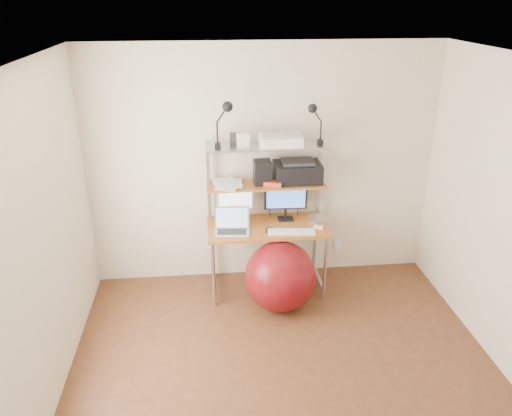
{
  "coord_description": "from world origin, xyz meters",
  "views": [
    {
      "loc": [
        -0.58,
        -3.08,
        2.92
      ],
      "look_at": [
        -0.14,
        1.15,
        1.07
      ],
      "focal_mm": 35.0,
      "sensor_mm": 36.0,
      "label": 1
    }
  ],
  "objects_px": {
    "monitor_silver": "(235,201)",
    "printer": "(297,171)",
    "laptop": "(232,226)",
    "exercise_ball": "(280,276)",
    "monitor_black": "(286,199)"
  },
  "relations": [
    {
      "from": "monitor_silver",
      "to": "exercise_ball",
      "type": "distance_m",
      "value": 0.88
    },
    {
      "from": "laptop",
      "to": "exercise_ball",
      "type": "bearing_deg",
      "value": -24.99
    },
    {
      "from": "laptop",
      "to": "exercise_ball",
      "type": "height_order",
      "value": "laptop"
    },
    {
      "from": "laptop",
      "to": "printer",
      "type": "relative_size",
      "value": 0.78
    },
    {
      "from": "laptop",
      "to": "monitor_black",
      "type": "bearing_deg",
      "value": 27.61
    },
    {
      "from": "monitor_silver",
      "to": "exercise_ball",
      "type": "height_order",
      "value": "monitor_silver"
    },
    {
      "from": "monitor_silver",
      "to": "printer",
      "type": "relative_size",
      "value": 0.93
    },
    {
      "from": "laptop",
      "to": "printer",
      "type": "xyz_separation_m",
      "value": [
        0.68,
        0.24,
        0.46
      ]
    },
    {
      "from": "monitor_silver",
      "to": "laptop",
      "type": "height_order",
      "value": "monitor_silver"
    },
    {
      "from": "monitor_silver",
      "to": "laptop",
      "type": "xyz_separation_m",
      "value": [
        -0.05,
        -0.23,
        -0.18
      ]
    },
    {
      "from": "laptop",
      "to": "exercise_ball",
      "type": "relative_size",
      "value": 0.52
    },
    {
      "from": "monitor_black",
      "to": "exercise_ball",
      "type": "height_order",
      "value": "monitor_black"
    },
    {
      "from": "exercise_ball",
      "to": "laptop",
      "type": "bearing_deg",
      "value": 149.91
    },
    {
      "from": "laptop",
      "to": "printer",
      "type": "bearing_deg",
      "value": 24.67
    },
    {
      "from": "monitor_silver",
      "to": "monitor_black",
      "type": "bearing_deg",
      "value": -13.9
    }
  ]
}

